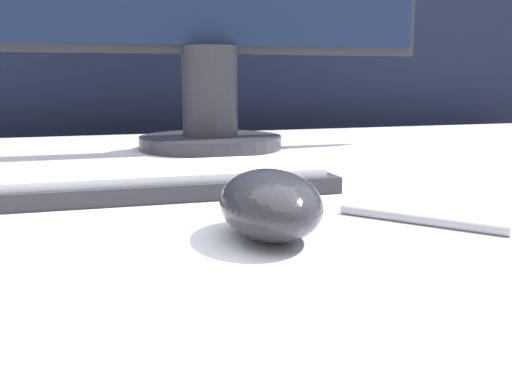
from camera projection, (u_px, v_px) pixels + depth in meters
partition_panel at (163, 204)px, 1.33m from camera, size 5.00×0.03×1.13m
computer_mouse_near at (270, 204)px, 0.42m from camera, size 0.08×0.12×0.05m
keyboard at (106, 183)px, 0.57m from camera, size 0.44×0.13×0.02m
pen at (420, 219)px, 0.46m from camera, size 0.09×0.11×0.01m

